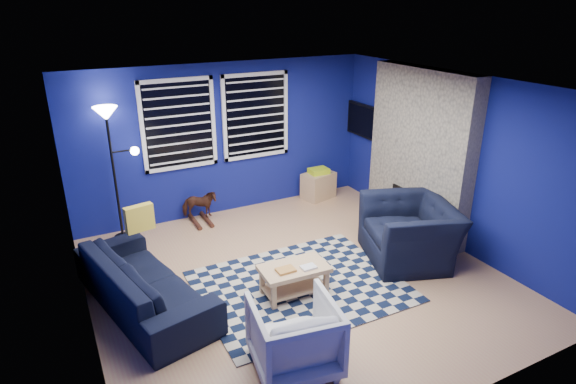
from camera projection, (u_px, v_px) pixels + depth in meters
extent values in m
plane|color=tan|center=(297.00, 278.00, 6.30)|extent=(5.00, 5.00, 0.00)
plane|color=white|center=(298.00, 86.00, 5.37)|extent=(5.00, 5.00, 0.00)
plane|color=navy|center=(225.00, 140.00, 7.89)|extent=(5.00, 0.00, 5.00)
plane|color=navy|center=(76.00, 232.00, 4.77)|extent=(0.00, 5.00, 5.00)
plane|color=navy|center=(450.00, 160.00, 6.90)|extent=(0.00, 5.00, 5.00)
cube|color=gray|center=(419.00, 152.00, 7.26)|extent=(0.26, 2.00, 2.50)
cube|color=black|center=(407.00, 208.00, 7.54)|extent=(0.04, 0.70, 0.60)
cube|color=gray|center=(398.00, 228.00, 7.59)|extent=(0.50, 1.20, 0.08)
cube|color=black|center=(178.00, 124.00, 7.43)|extent=(1.05, 0.02, 1.30)
cube|color=white|center=(175.00, 80.00, 7.17)|extent=(1.17, 0.05, 0.06)
cube|color=white|center=(182.00, 166.00, 7.67)|extent=(1.17, 0.05, 0.06)
cube|color=black|center=(255.00, 116.00, 7.98)|extent=(1.05, 0.02, 1.30)
cube|color=white|center=(255.00, 74.00, 7.72)|extent=(1.17, 0.05, 0.06)
cube|color=white|center=(257.00, 155.00, 8.23)|extent=(1.17, 0.05, 0.06)
cube|color=black|center=(365.00, 121.00, 8.48)|extent=(0.06, 1.00, 0.58)
cube|color=black|center=(364.00, 122.00, 8.46)|extent=(0.01, 0.92, 0.50)
cube|color=black|center=(300.00, 286.00, 6.11)|extent=(2.52, 2.03, 0.02)
imported|color=black|center=(144.00, 282.00, 5.62)|extent=(2.36, 1.34, 0.65)
imported|color=black|center=(410.00, 232.00, 6.64)|extent=(1.56, 1.46, 0.82)
imported|color=gray|center=(294.00, 336.00, 4.64)|extent=(0.91, 0.93, 0.74)
imported|color=#452816|center=(199.00, 205.00, 7.78)|extent=(0.42, 0.61, 0.47)
cube|color=tan|center=(294.00, 269.00, 5.82)|extent=(0.85, 0.52, 0.05)
cube|color=tan|center=(294.00, 287.00, 5.91)|extent=(0.77, 0.44, 0.03)
cube|color=#B57733|center=(286.00, 270.00, 5.71)|extent=(0.23, 0.17, 0.03)
cube|color=silver|center=(308.00, 267.00, 5.77)|extent=(0.19, 0.14, 0.03)
cube|color=tan|center=(275.00, 297.00, 5.59)|extent=(0.06, 0.06, 0.33)
cube|color=tan|center=(326.00, 282.00, 5.89)|extent=(0.06, 0.06, 0.33)
cube|color=tan|center=(262.00, 282.00, 5.89)|extent=(0.06, 0.06, 0.33)
cube|color=tan|center=(311.00, 269.00, 6.19)|extent=(0.06, 0.06, 0.33)
cube|color=tan|center=(318.00, 186.00, 8.78)|extent=(0.65, 0.52, 0.48)
cube|color=black|center=(318.00, 186.00, 8.78)|extent=(0.57, 0.46, 0.38)
cube|color=#C2E41A|center=(319.00, 171.00, 8.67)|extent=(0.40, 0.34, 0.09)
cylinder|color=black|center=(123.00, 237.00, 7.37)|extent=(0.25, 0.25, 0.03)
cylinder|color=black|center=(115.00, 179.00, 7.02)|extent=(0.04, 0.04, 1.88)
cone|color=white|center=(106.00, 113.00, 6.66)|extent=(0.34, 0.34, 0.19)
sphere|color=white|center=(135.00, 151.00, 6.97)|extent=(0.13, 0.13, 0.13)
cube|color=yellow|center=(139.00, 218.00, 6.09)|extent=(0.37, 0.17, 0.34)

